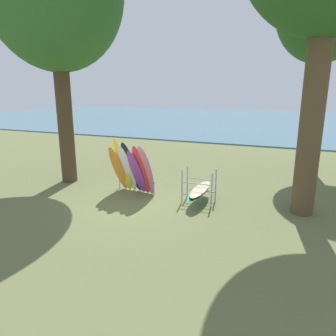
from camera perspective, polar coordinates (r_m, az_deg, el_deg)
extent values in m
plane|color=#60663D|center=(11.67, -7.04, -6.24)|extent=(80.00, 80.00, 0.00)
cube|color=#477084|center=(41.32, 14.51, 8.38)|extent=(80.00, 36.00, 0.10)
cylinder|color=#4C3823|center=(14.34, -18.35, 9.55)|extent=(0.66, 0.66, 6.11)
cylinder|color=brown|center=(10.88, 24.91, 9.59)|extent=(0.72, 0.72, 6.86)
cylinder|color=#4C3823|center=(17.39, 24.97, 10.04)|extent=(0.50, 0.50, 6.32)
ellipsoid|color=#285623|center=(17.73, 26.67, 24.75)|extent=(4.34, 4.34, 4.99)
ellipsoid|color=orange|center=(12.61, -9.04, -0.15)|extent=(0.65, 1.01, 1.92)
ellipsoid|color=yellow|center=(12.44, -8.27, 0.46)|extent=(0.69, 0.92, 2.25)
ellipsoid|color=white|center=(12.34, -7.45, -0.13)|extent=(0.64, 1.04, 2.04)
ellipsoid|color=black|center=(12.20, -6.63, 0.05)|extent=(0.68, 1.15, 2.17)
ellipsoid|color=purple|center=(12.12, -5.77, -0.75)|extent=(0.70, 1.01, 1.87)
ellipsoid|color=red|center=(11.98, -4.92, -0.47)|extent=(0.65, 0.97, 2.05)
ellipsoid|color=pink|center=(11.86, -4.05, -0.54)|extent=(0.60, 0.96, 2.08)
cylinder|color=#9EA0A5|center=(13.24, -8.82, -2.52)|extent=(0.04, 0.04, 0.55)
cylinder|color=#9EA0A5|center=(12.20, -2.58, -3.85)|extent=(0.04, 0.04, 0.55)
cylinder|color=#9EA0A5|center=(12.62, -5.86, -1.97)|extent=(1.89, 0.40, 0.04)
cylinder|color=#9EA0A5|center=(11.34, 2.56, -3.42)|extent=(0.05, 0.05, 1.25)
cylinder|color=#9EA0A5|center=(11.04, 7.96, -4.04)|extent=(0.05, 0.05, 1.25)
cylinder|color=#9EA0A5|center=(11.88, 3.52, -2.59)|extent=(0.05, 0.05, 1.25)
cylinder|color=#9EA0A5|center=(11.60, 8.69, -3.16)|extent=(0.05, 0.05, 1.25)
cylinder|color=#9EA0A5|center=(11.27, 5.19, -5.06)|extent=(1.10, 0.04, 0.04)
cylinder|color=#9EA0A5|center=(11.13, 5.24, -2.88)|extent=(1.10, 0.04, 0.04)
cylinder|color=#9EA0A5|center=(11.81, 6.04, -4.15)|extent=(1.10, 0.04, 0.04)
cylinder|color=#9EA0A5|center=(11.68, 6.10, -2.06)|extent=(1.10, 0.04, 0.04)
ellipsoid|color=#38B2AD|center=(11.52, 5.64, -4.37)|extent=(0.56, 2.11, 0.06)
ellipsoid|color=black|center=(11.50, 5.77, -4.10)|extent=(0.56, 2.11, 0.06)
ellipsoid|color=#C6B289|center=(11.47, 5.92, -3.83)|extent=(0.51, 2.10, 0.06)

